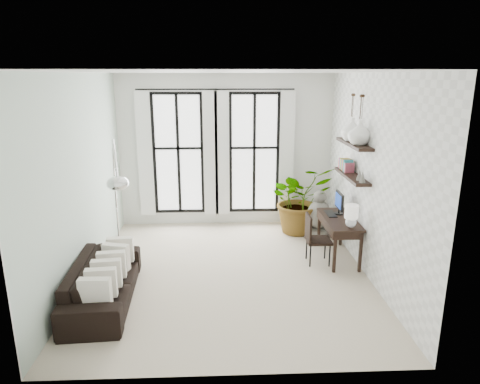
{
  "coord_description": "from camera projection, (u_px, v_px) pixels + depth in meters",
  "views": [
    {
      "loc": [
        -0.09,
        -6.45,
        3.15
      ],
      "look_at": [
        0.21,
        0.3,
        1.3
      ],
      "focal_mm": 32.0,
      "sensor_mm": 36.0,
      "label": 1
    }
  ],
  "objects": [
    {
      "name": "vase_b",
      "position": [
        352.0,
        130.0,
        7.18
      ],
      "size": [
        0.37,
        0.37,
        0.38
      ],
      "primitive_type": "imported",
      "color": "white",
      "rests_on": "shelf_upper"
    },
    {
      "name": "wall_back",
      "position": [
        226.0,
        151.0,
        9.04
      ],
      "size": [
        4.5,
        0.0,
        4.5
      ],
      "primitive_type": "plane",
      "rotation": [
        1.57,
        0.0,
        0.0
      ],
      "color": "white",
      "rests_on": "floor"
    },
    {
      "name": "desk",
      "position": [
        340.0,
        222.0,
        7.39
      ],
      "size": [
        0.53,
        1.26,
        1.14
      ],
      "color": "black",
      "rests_on": "floor"
    },
    {
      "name": "wall_left",
      "position": [
        81.0,
        180.0,
        6.54
      ],
      "size": [
        0.0,
        5.0,
        5.0
      ],
      "primitive_type": "plane",
      "rotation": [
        1.57,
        0.0,
        1.57
      ],
      "color": "silver",
      "rests_on": "floor"
    },
    {
      "name": "wall_right",
      "position": [
        370.0,
        177.0,
        6.72
      ],
      "size": [
        0.0,
        5.0,
        5.0
      ],
      "primitive_type": "plane",
      "rotation": [
        1.57,
        0.0,
        -1.57
      ],
      "color": "white",
      "rests_on": "floor"
    },
    {
      "name": "arc_lamp",
      "position": [
        115.0,
        171.0,
        6.43
      ],
      "size": [
        0.72,
        1.71,
        2.26
      ],
      "color": "silver",
      "rests_on": "floor"
    },
    {
      "name": "desk_chair",
      "position": [
        314.0,
        236.0,
        7.31
      ],
      "size": [
        0.41,
        0.41,
        0.87
      ],
      "rotation": [
        0.0,
        0.0,
        0.0
      ],
      "color": "black",
      "rests_on": "floor"
    },
    {
      "name": "ceiling",
      "position": [
        227.0,
        72.0,
        6.21
      ],
      "size": [
        5.0,
        5.0,
        0.0
      ],
      "primitive_type": "plane",
      "color": "white",
      "rests_on": "wall_back"
    },
    {
      "name": "windows",
      "position": [
        216.0,
        154.0,
        8.97
      ],
      "size": [
        3.26,
        0.13,
        2.65
      ],
      "color": "white",
      "rests_on": "wall_back"
    },
    {
      "name": "buddha",
      "position": [
        319.0,
        217.0,
        8.61
      ],
      "size": [
        0.52,
        0.52,
        0.94
      ],
      "color": "slate",
      "rests_on": "floor"
    },
    {
      "name": "throw_pillows",
      "position": [
        109.0,
        269.0,
        6.05
      ],
      "size": [
        0.4,
        1.52,
        0.4
      ],
      "color": "white",
      "rests_on": "sofa"
    },
    {
      "name": "sofa",
      "position": [
        103.0,
        282.0,
        6.1
      ],
      "size": [
        0.93,
        2.1,
        0.6
      ],
      "primitive_type": "imported",
      "rotation": [
        0.0,
        0.0,
        1.63
      ],
      "color": "black",
      "rests_on": "floor"
    },
    {
      "name": "wall_shelves",
      "position": [
        352.0,
        162.0,
        7.22
      ],
      "size": [
        0.25,
        1.3,
        0.6
      ],
      "color": "black",
      "rests_on": "wall_right"
    },
    {
      "name": "plant",
      "position": [
        299.0,
        199.0,
        8.74
      ],
      "size": [
        1.53,
        1.42,
        1.41
      ],
      "primitive_type": "imported",
      "rotation": [
        0.0,
        0.0,
        0.3
      ],
      "color": "#2D7228",
      "rests_on": "floor"
    },
    {
      "name": "vase_a",
      "position": [
        360.0,
        133.0,
        6.8
      ],
      "size": [
        0.37,
        0.37,
        0.38
      ],
      "primitive_type": "imported",
      "color": "white",
      "rests_on": "shelf_upper"
    },
    {
      "name": "floor",
      "position": [
        228.0,
        273.0,
        7.05
      ],
      "size": [
        5.0,
        5.0,
        0.0
      ],
      "primitive_type": "plane",
      "color": "beige",
      "rests_on": "ground"
    }
  ]
}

